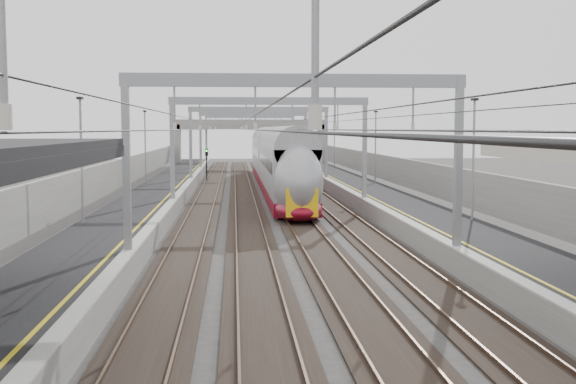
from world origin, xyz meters
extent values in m
cube|color=black|center=(-8.00, 45.00, 0.50)|extent=(4.00, 120.00, 1.00)
cube|color=black|center=(8.00, 45.00, 0.50)|extent=(4.00, 120.00, 1.00)
cube|color=black|center=(-4.50, 45.00, 0.04)|extent=(2.40, 140.00, 0.08)
cube|color=brown|center=(-5.22, 45.00, 0.13)|extent=(0.07, 140.00, 0.14)
cube|color=brown|center=(-3.78, 45.00, 0.13)|extent=(0.07, 140.00, 0.14)
cube|color=black|center=(-1.50, 45.00, 0.04)|extent=(2.40, 140.00, 0.08)
cube|color=brown|center=(-2.22, 45.00, 0.13)|extent=(0.07, 140.00, 0.14)
cube|color=brown|center=(-0.78, 45.00, 0.13)|extent=(0.07, 140.00, 0.14)
cube|color=black|center=(1.50, 45.00, 0.04)|extent=(2.40, 140.00, 0.08)
cube|color=brown|center=(0.78, 45.00, 0.13)|extent=(0.07, 140.00, 0.14)
cube|color=brown|center=(2.22, 45.00, 0.13)|extent=(0.07, 140.00, 0.14)
cube|color=black|center=(4.50, 45.00, 0.04)|extent=(2.40, 140.00, 0.08)
cube|color=brown|center=(3.78, 45.00, 0.13)|extent=(0.07, 140.00, 0.14)
cube|color=brown|center=(5.22, 45.00, 0.13)|extent=(0.07, 140.00, 0.14)
cube|color=gray|center=(-6.30, 22.00, 4.30)|extent=(0.28, 0.28, 6.60)
cube|color=gray|center=(6.30, 22.00, 4.30)|extent=(0.28, 0.28, 6.60)
cube|color=gray|center=(0.00, 22.00, 7.35)|extent=(13.00, 0.25, 0.50)
cube|color=gray|center=(-6.30, 42.00, 4.30)|extent=(0.28, 0.28, 6.60)
cube|color=gray|center=(6.30, 42.00, 4.30)|extent=(0.28, 0.28, 6.60)
cube|color=gray|center=(0.00, 42.00, 7.35)|extent=(13.00, 0.25, 0.50)
cube|color=gray|center=(-6.30, 62.00, 4.30)|extent=(0.28, 0.28, 6.60)
cube|color=gray|center=(6.30, 62.00, 4.30)|extent=(0.28, 0.28, 6.60)
cube|color=gray|center=(0.00, 62.00, 7.35)|extent=(13.00, 0.25, 0.50)
cube|color=gray|center=(-6.30, 82.00, 4.30)|extent=(0.28, 0.28, 6.60)
cube|color=gray|center=(6.30, 82.00, 4.30)|extent=(0.28, 0.28, 6.60)
cube|color=gray|center=(0.00, 82.00, 7.35)|extent=(13.00, 0.25, 0.50)
cube|color=gray|center=(-6.30, 100.00, 4.30)|extent=(0.28, 0.28, 6.60)
cube|color=gray|center=(6.30, 100.00, 4.30)|extent=(0.28, 0.28, 6.60)
cube|color=gray|center=(0.00, 100.00, 7.35)|extent=(13.00, 0.25, 0.50)
cylinder|color=#262628|center=(-4.50, 50.00, 5.50)|extent=(0.03, 140.00, 0.03)
cylinder|color=#262628|center=(-1.50, 50.00, 5.50)|extent=(0.03, 140.00, 0.03)
cylinder|color=#262628|center=(1.50, 50.00, 5.50)|extent=(0.03, 140.00, 0.03)
cylinder|color=#262628|center=(4.50, 50.00, 5.50)|extent=(0.03, 140.00, 0.03)
cube|color=gray|center=(0.00, 100.00, 6.20)|extent=(22.00, 2.20, 1.40)
cube|color=gray|center=(-10.50, 100.00, 3.10)|extent=(1.00, 2.20, 6.20)
cube|color=gray|center=(10.50, 100.00, 3.10)|extent=(1.00, 2.20, 6.20)
cube|color=gray|center=(-11.20, 45.00, 1.60)|extent=(0.30, 120.00, 3.20)
cube|color=gray|center=(11.20, 45.00, 1.60)|extent=(0.30, 120.00, 3.20)
cube|color=maroon|center=(1.50, 50.00, 0.63)|extent=(2.91, 24.82, 0.86)
cube|color=gray|center=(1.50, 50.00, 2.68)|extent=(2.91, 24.82, 3.24)
cube|color=black|center=(1.50, 41.31, 0.29)|extent=(2.16, 2.59, 0.54)
cube|color=maroon|center=(1.50, 75.25, 0.63)|extent=(2.91, 24.82, 0.86)
cube|color=gray|center=(1.50, 75.25, 2.68)|extent=(2.91, 24.82, 3.24)
cube|color=black|center=(1.50, 66.56, 0.29)|extent=(2.16, 2.59, 0.54)
ellipsoid|color=gray|center=(1.50, 37.38, 2.36)|extent=(2.91, 5.61, 4.53)
cube|color=yellow|center=(1.50, 35.06, 1.39)|extent=(1.83, 0.12, 1.62)
cube|color=black|center=(1.50, 35.54, 3.01)|extent=(1.73, 0.61, 1.01)
cylinder|color=black|center=(-5.20, 71.41, 1.50)|extent=(0.12, 0.12, 3.00)
cube|color=black|center=(-5.20, 71.41, 3.10)|extent=(0.32, 0.22, 0.75)
sphere|color=#0CE526|center=(-5.20, 71.28, 3.25)|extent=(0.16, 0.16, 0.16)
cylinder|color=black|center=(3.20, 73.24, 1.50)|extent=(0.12, 0.12, 3.00)
cube|color=black|center=(3.20, 73.24, 3.10)|extent=(0.32, 0.22, 0.75)
sphere|color=red|center=(3.20, 73.11, 3.25)|extent=(0.16, 0.16, 0.16)
cylinder|color=black|center=(5.40, 72.98, 1.50)|extent=(0.12, 0.12, 3.00)
cube|color=black|center=(5.40, 72.98, 3.10)|extent=(0.32, 0.22, 0.75)
sphere|color=red|center=(5.40, 72.85, 3.25)|extent=(0.16, 0.16, 0.16)
camera|label=1|loc=(-2.30, -5.14, 5.54)|focal=45.00mm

